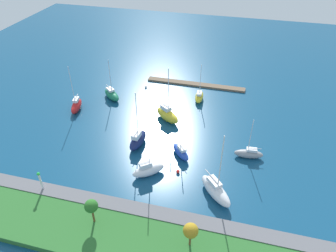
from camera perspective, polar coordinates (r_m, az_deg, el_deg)
The scene contains 18 objects.
water at distance 75.88m, azimuth 1.50°, elevation 2.49°, with size 160.00×160.00×0.00m, color navy.
pier_dock at distance 87.78m, azimuth 5.02°, elevation 7.55°, with size 27.04×2.07×0.53m, color brown.
breakwater at distance 53.43m, azimuth -6.38°, elevation -14.87°, with size 61.86×2.64×1.23m, color slate.
shoreline_park at distance 50.50m, azimuth -8.60°, elevation -19.53°, with size 64.66×9.48×1.11m, color #2D6B2D.
harbor_beacon at distance 58.00m, azimuth -22.21°, elevation -8.97°, with size 0.56×0.56×3.73m.
park_tree_east at distance 46.23m, azimuth 4.14°, elevation -18.46°, with size 2.20×2.20×4.35m.
park_tree_mideast at distance 49.74m, azimuth -13.78°, elevation -14.01°, with size 2.08×2.08×4.58m.
sailboat_yellow_along_channel at distance 80.63m, azimuth 5.69°, elevation 5.38°, with size 2.31×5.84×9.67m.
sailboat_white_lone_north at distance 58.64m, azimuth -3.64°, elevation -7.91°, with size 6.15×5.48×12.09m.
sailboat_gray_west_end at distance 64.37m, azimuth 14.47°, elevation -4.86°, with size 5.80×2.38×9.05m.
sailboat_blue_far_north at distance 62.71m, azimuth 2.33°, elevation -4.69°, with size 4.88×5.16×8.17m.
sailboat_navy_near_pier at distance 65.24m, azimuth -5.52°, elevation -2.54°, with size 2.92×6.59×12.50m.
sailboat_red_by_breakwater at distance 79.19m, azimuth -16.31°, elevation 3.59°, with size 3.03×6.26×11.74m.
sailboat_green_lone_south at distance 82.11m, azimuth -10.20°, elevation 5.67°, with size 6.39×5.96×10.81m.
sailboat_yellow_mid_basin at distance 72.34m, azimuth -0.13°, elevation 2.08°, with size 7.13×6.09×13.35m.
sailboat_white_inner_mooring at distance 55.48m, azimuth 8.65°, elevation -11.43°, with size 7.01×7.38×13.44m.
mooring_buoy_white at distance 86.26m, azimuth -4.05°, elevation 7.09°, with size 0.62×0.62×0.62m, color white.
mooring_buoy_red at distance 59.52m, azimuth 1.81°, elevation -8.28°, with size 0.68×0.68×0.68m, color red.
Camera 1 is at (-13.96, 61.72, 41.87)m, focal length 33.54 mm.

